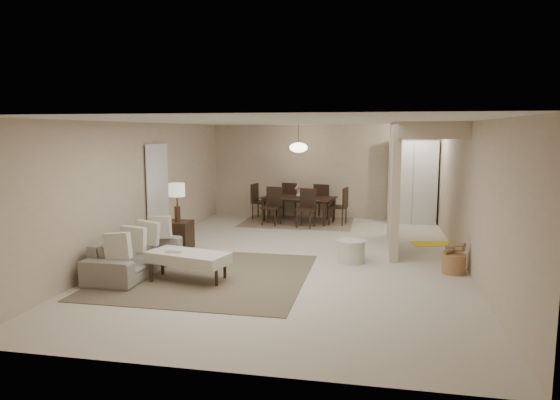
% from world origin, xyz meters
% --- Properties ---
extents(floor, '(9.00, 9.00, 0.00)m').
position_xyz_m(floor, '(0.00, 0.00, 0.00)').
color(floor, beige).
rests_on(floor, ground).
extents(ceiling, '(9.00, 9.00, 0.00)m').
position_xyz_m(ceiling, '(0.00, 0.00, 2.50)').
color(ceiling, white).
rests_on(ceiling, back_wall).
extents(back_wall, '(6.00, 0.00, 6.00)m').
position_xyz_m(back_wall, '(0.00, 4.50, 1.25)').
color(back_wall, '#B9A78C').
rests_on(back_wall, floor).
extents(left_wall, '(0.00, 9.00, 9.00)m').
position_xyz_m(left_wall, '(-3.00, 0.00, 1.25)').
color(left_wall, '#B9A78C').
rests_on(left_wall, floor).
extents(right_wall, '(0.00, 9.00, 9.00)m').
position_xyz_m(right_wall, '(3.00, 0.00, 1.25)').
color(right_wall, '#B9A78C').
rests_on(right_wall, floor).
extents(partition, '(0.15, 2.50, 2.50)m').
position_xyz_m(partition, '(1.80, 1.25, 1.25)').
color(partition, '#B9A78C').
rests_on(partition, floor).
extents(doorway, '(0.04, 0.90, 2.04)m').
position_xyz_m(doorway, '(-2.97, 0.60, 1.02)').
color(doorway, black).
rests_on(doorway, floor).
extents(pantry_cabinet, '(1.20, 0.55, 2.10)m').
position_xyz_m(pantry_cabinet, '(2.35, 4.15, 1.05)').
color(pantry_cabinet, silver).
rests_on(pantry_cabinet, floor).
extents(flush_light, '(0.44, 0.44, 0.05)m').
position_xyz_m(flush_light, '(2.30, 3.20, 2.46)').
color(flush_light, white).
rests_on(flush_light, ceiling).
extents(living_rug, '(3.20, 3.20, 0.01)m').
position_xyz_m(living_rug, '(-1.21, -1.41, 0.01)').
color(living_rug, brown).
rests_on(living_rug, floor).
extents(sofa, '(2.08, 0.82, 0.60)m').
position_xyz_m(sofa, '(-2.45, -1.41, 0.30)').
color(sofa, gray).
rests_on(sofa, floor).
extents(ottoman_bench, '(1.37, 0.87, 0.46)m').
position_xyz_m(ottoman_bench, '(-1.41, -1.71, 0.37)').
color(ottoman_bench, silver).
rests_on(ottoman_bench, living_rug).
extents(side_table, '(0.51, 0.51, 0.56)m').
position_xyz_m(side_table, '(-2.40, 0.27, 0.28)').
color(side_table, black).
rests_on(side_table, floor).
extents(table_lamp, '(0.32, 0.32, 0.76)m').
position_xyz_m(table_lamp, '(-2.40, 0.27, 1.12)').
color(table_lamp, '#45321D').
rests_on(table_lamp, side_table).
extents(round_pouf, '(0.51, 0.51, 0.40)m').
position_xyz_m(round_pouf, '(1.04, -0.10, 0.20)').
color(round_pouf, silver).
rests_on(round_pouf, floor).
extents(wicker_basket, '(0.42, 0.42, 0.32)m').
position_xyz_m(wicker_basket, '(2.75, -0.49, 0.16)').
color(wicker_basket, '#96633C').
rests_on(wicker_basket, floor).
extents(dining_rug, '(2.80, 2.10, 0.01)m').
position_xyz_m(dining_rug, '(-0.52, 3.70, 0.01)').
color(dining_rug, '#7C654D').
rests_on(dining_rug, floor).
extents(dining_table, '(2.00, 1.36, 0.64)m').
position_xyz_m(dining_table, '(-0.52, 3.70, 0.32)').
color(dining_table, black).
rests_on(dining_table, dining_rug).
extents(dining_chairs, '(2.57, 2.06, 0.95)m').
position_xyz_m(dining_chairs, '(-0.52, 3.70, 0.47)').
color(dining_chairs, black).
rests_on(dining_chairs, dining_rug).
extents(vase, '(0.15, 0.15, 0.13)m').
position_xyz_m(vase, '(-0.52, 3.70, 0.71)').
color(vase, silver).
rests_on(vase, dining_table).
extents(yellow_mat, '(0.90, 0.64, 0.01)m').
position_xyz_m(yellow_mat, '(2.63, 1.68, 0.01)').
color(yellow_mat, yellow).
rests_on(yellow_mat, floor).
extents(pendant_light, '(0.46, 0.46, 0.71)m').
position_xyz_m(pendant_light, '(-0.52, 3.70, 1.92)').
color(pendant_light, '#45321D').
rests_on(pendant_light, ceiling).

